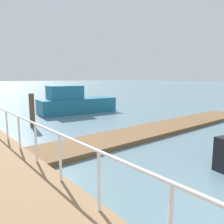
# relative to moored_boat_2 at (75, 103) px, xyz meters

# --- Properties ---
(ground_plane) EXTENTS (300.00, 300.00, 0.00)m
(ground_plane) POSITION_rel_moored_boat_2_xyz_m (-3.10, 5.80, -0.78)
(ground_plane) COLOR slate
(floating_dock) EXTENTS (14.68, 2.00, 0.18)m
(floating_dock) POSITION_rel_moored_boat_2_xyz_m (0.74, -7.64, -0.69)
(floating_dock) COLOR brown
(floating_dock) RESTS_ON ground_plane
(boardwalk_railing) EXTENTS (0.06, 24.32, 1.08)m
(boardwalk_railing) POSITION_rel_moored_boat_2_xyz_m (-6.25, -6.73, 0.44)
(boardwalk_railing) COLOR white
(boardwalk_railing) RESTS_ON boardwalk
(dock_piling_0) EXTENTS (0.27, 0.27, 1.81)m
(dock_piling_0) POSITION_rel_moored_boat_2_xyz_m (-4.19, -2.79, 0.12)
(dock_piling_0) COLOR brown
(dock_piling_0) RESTS_ON ground_plane
(moored_boat_2) EXTENTS (5.89, 2.60, 2.06)m
(moored_boat_2) POSITION_rel_moored_boat_2_xyz_m (0.00, 0.00, 0.00)
(moored_boat_2) COLOR #1E6B8C
(moored_boat_2) RESTS_ON ground_plane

